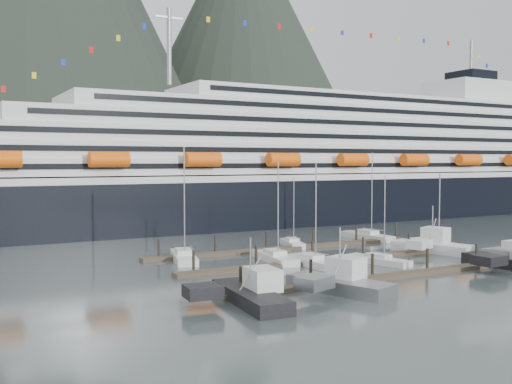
% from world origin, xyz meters
% --- Properties ---
extents(ground, '(1600.00, 1600.00, 0.00)m').
position_xyz_m(ground, '(0.00, 0.00, 0.00)').
color(ground, '#3F4A49').
rests_on(ground, ground).
extents(mountains, '(870.00, 440.00, 420.00)m').
position_xyz_m(mountains, '(52.48, 588.54, 163.40)').
color(mountains, black).
rests_on(mountains, ground).
extents(cruise_ship, '(210.00, 30.40, 50.30)m').
position_xyz_m(cruise_ship, '(30.03, 54.94, 12.04)').
color(cruise_ship, black).
rests_on(cruise_ship, ground).
extents(dock_near, '(48.18, 2.28, 3.20)m').
position_xyz_m(dock_near, '(-4.93, -9.95, 0.31)').
color(dock_near, '#41372A').
rests_on(dock_near, ground).
extents(dock_mid, '(48.18, 2.28, 3.20)m').
position_xyz_m(dock_mid, '(-4.93, 3.05, 0.31)').
color(dock_mid, '#41372A').
rests_on(dock_mid, ground).
extents(dock_far, '(48.18, 2.28, 3.20)m').
position_xyz_m(dock_far, '(-4.93, 16.05, 0.31)').
color(dock_far, '#41372A').
rests_on(dock_far, ground).
extents(sailboat_b, '(4.07, 11.00, 14.83)m').
position_xyz_m(sailboat_b, '(-12.27, 7.18, 0.44)').
color(sailboat_b, silver).
rests_on(sailboat_b, ground).
extents(sailboat_c, '(3.01, 9.89, 14.42)m').
position_xyz_m(sailboat_c, '(-9.63, 1.91, 0.43)').
color(sailboat_c, silver).
rests_on(sailboat_c, ground).
extents(sailboat_d, '(4.43, 10.03, 12.55)m').
position_xyz_m(sailboat_d, '(-0.54, -1.20, 0.40)').
color(sailboat_d, silver).
rests_on(sailboat_d, ground).
extents(sailboat_e, '(5.60, 11.28, 16.73)m').
position_xyz_m(sailboat_e, '(-23.37, 13.95, 0.45)').
color(sailboat_e, silver).
rests_on(sailboat_e, ground).
extents(sailboat_f, '(4.48, 8.34, 11.83)m').
position_xyz_m(sailboat_f, '(-1.95, 18.97, 0.40)').
color(sailboat_f, silver).
rests_on(sailboat_f, ground).
extents(sailboat_g, '(3.71, 11.64, 16.25)m').
position_xyz_m(sailboat_g, '(14.73, 19.99, 0.45)').
color(sailboat_g, silver).
rests_on(sailboat_g, ground).
extents(sailboat_h, '(3.96, 10.46, 12.73)m').
position_xyz_m(sailboat_h, '(18.00, 6.61, 0.43)').
color(sailboat_h, silver).
rests_on(sailboat_h, ground).
extents(trawler_a, '(9.76, 13.47, 7.25)m').
position_xyz_m(trawler_a, '(-27.15, -12.99, 0.92)').
color(trawler_a, black).
rests_on(trawler_a, ground).
extents(trawler_b, '(10.28, 12.60, 7.81)m').
position_xyz_m(trawler_b, '(-16.24, -13.23, 0.97)').
color(trawler_b, gray).
rests_on(trawler_b, ground).
extents(trawler_e, '(10.67, 12.90, 8.02)m').
position_xyz_m(trawler_e, '(13.52, 2.80, 0.99)').
color(trawler_e, silver).
rests_on(trawler_e, ground).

